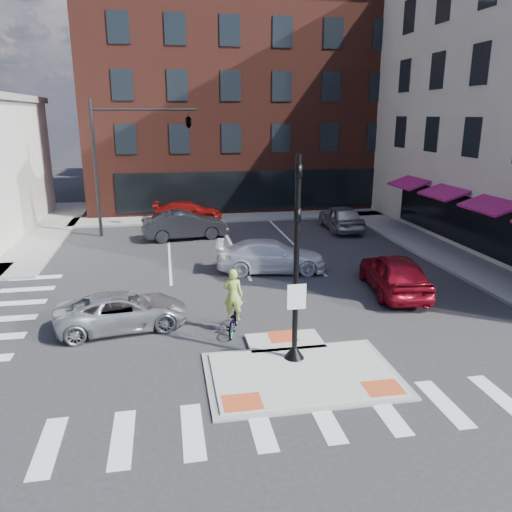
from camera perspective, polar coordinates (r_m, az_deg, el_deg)
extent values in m
plane|color=#28282B|center=(14.98, 4.77, -12.59)|extent=(120.00, 120.00, 0.00)
cube|color=gray|center=(14.55, 5.29, -13.40)|extent=(5.40, 3.60, 0.06)
cube|color=#A8A8A3|center=(14.53, 5.29, -13.30)|extent=(5.00, 3.20, 0.12)
cube|color=#A8A8A3|center=(16.33, 3.30, -9.79)|extent=(2.40, 1.40, 0.12)
cube|color=#CB4A23|center=(13.14, -1.58, -16.35)|extent=(1.00, 0.80, 0.01)
cube|color=#CB4A23|center=(14.13, 14.34, -14.39)|extent=(1.00, 0.80, 0.01)
cube|color=#CB4A23|center=(16.57, 3.06, -9.15)|extent=(0.90, 0.90, 0.01)
cube|color=gray|center=(34.26, -22.70, 2.76)|extent=(3.00, 20.00, 0.15)
cube|color=gray|center=(27.76, 21.20, 0.07)|extent=(3.00, 24.00, 0.15)
cube|color=gray|center=(36.00, 0.33, 4.59)|extent=(26.00, 3.00, 0.15)
cube|color=#502119|center=(45.17, -2.11, 16.35)|extent=(24.00, 18.00, 15.00)
cube|color=beige|center=(45.88, -2.22, 26.01)|extent=(24.40, 18.40, 0.60)
cube|color=black|center=(36.67, 0.04, 7.54)|extent=(20.00, 0.12, 2.80)
cube|color=black|center=(28.04, 23.63, 3.38)|extent=(0.12, 16.00, 2.60)
cube|color=#B6186C|center=(27.42, 22.72, 6.11)|extent=(1.46, 3.00, 0.58)
cube|color=#B6186C|center=(32.56, 17.04, 8.01)|extent=(1.46, 3.00, 0.58)
cube|color=slate|center=(64.72, -11.08, 13.72)|extent=(10.00, 12.00, 10.00)
cube|color=brown|center=(67.87, 0.30, 14.94)|extent=(12.00, 12.00, 12.00)
cone|color=black|center=(15.17, 4.40, -10.74)|extent=(0.60, 0.60, 0.45)
cylinder|color=black|center=(14.12, 4.64, -0.32)|extent=(0.16, 0.16, 5.80)
cube|color=white|center=(14.36, 4.67, -4.67)|extent=(0.55, 0.04, 0.75)
imported|color=black|center=(13.69, 4.84, 8.15)|extent=(0.18, 0.22, 1.10)
imported|color=black|center=(13.90, 4.72, 3.24)|extent=(0.18, 0.22, 1.10)
cylinder|color=black|center=(31.10, -17.85, 9.37)|extent=(0.20, 0.20, 8.00)
cylinder|color=black|center=(30.70, -12.63, 16.03)|extent=(6.00, 0.14, 0.14)
imported|color=black|center=(30.73, -7.74, 15.14)|extent=(0.48, 2.24, 0.90)
imported|color=#B5B9BD|center=(17.83, -14.97, -6.08)|extent=(4.76, 2.73, 1.25)
imported|color=maroon|center=(21.30, 15.53, -1.89)|extent=(2.64, 5.13, 1.67)
imported|color=white|center=(23.35, 1.73, 0.00)|extent=(5.33, 2.75, 1.48)
imported|color=#26272C|center=(29.86, -8.12, 3.52)|extent=(5.13, 2.40, 1.62)
imported|color=#A6A8AD|center=(32.26, 9.67, 4.38)|extent=(2.10, 4.86, 1.63)
imported|color=#9A100E|center=(34.82, -7.80, 5.07)|extent=(4.80, 2.25, 1.35)
imported|color=#3F3F44|center=(16.99, -2.60, -7.22)|extent=(1.10, 1.88, 0.94)
imported|color=#9ABD42|center=(16.66, -2.64, -4.44)|extent=(0.75, 0.60, 1.79)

